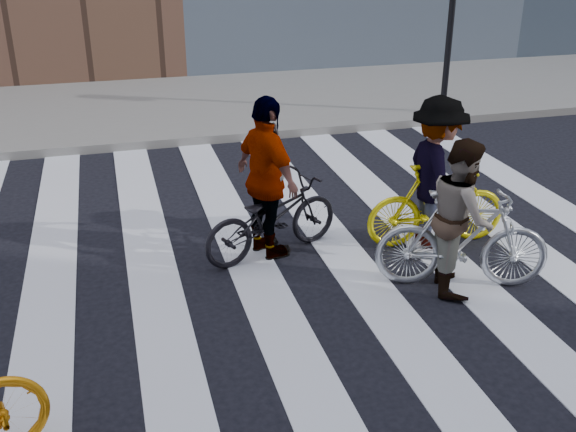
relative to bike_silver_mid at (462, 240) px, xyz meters
name	(u,v)px	position (x,y,z in m)	size (l,w,h in m)	color
ground	(308,276)	(-1.50, 0.62, -0.54)	(100.00, 100.00, 0.00)	black
sidewalk_far	(203,105)	(-1.50, 8.12, -0.47)	(100.00, 5.00, 0.15)	gray
zebra_crosswalk	(308,275)	(-1.50, 0.62, -0.54)	(8.25, 10.00, 0.01)	silver
bike_silver_mid	(462,240)	(0.00, 0.00, 0.00)	(0.51, 1.81, 1.09)	silver
bike_yellow_right	(437,205)	(0.21, 1.00, -0.03)	(0.48, 1.71, 1.03)	yellow
bike_dark_rear	(272,218)	(-1.74, 1.25, -0.08)	(0.62, 1.77, 0.93)	black
rider_mid	(461,216)	(-0.05, 0.00, 0.28)	(0.80, 0.62, 1.64)	slate
rider_right	(436,174)	(0.16, 1.00, 0.37)	(1.18, 0.68, 1.82)	slate
rider_rear	(267,179)	(-1.79, 1.25, 0.40)	(1.11, 0.46, 1.89)	slate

